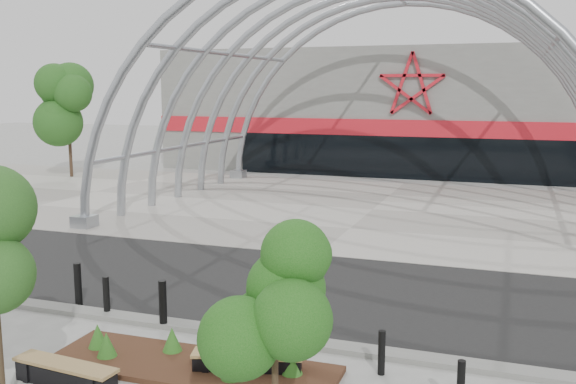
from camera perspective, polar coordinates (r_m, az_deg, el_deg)
name	(u,v)px	position (r m, az deg, el deg)	size (l,w,h in m)	color
ground	(230,330)	(15.10, -5.21, -12.12)	(140.00, 140.00, 0.00)	gray
road	(282,286)	(18.15, -0.53, -8.34)	(140.00, 7.00, 0.02)	black
forecourt	(373,210)	(29.38, 7.53, -1.57)	(60.00, 17.00, 0.04)	gray
kerb	(225,331)	(14.87, -5.62, -12.23)	(60.00, 0.50, 0.12)	slate
arena_building	(428,109)	(46.60, 12.32, 7.19)	(34.00, 15.24, 8.00)	slate
vault_canopy	(373,210)	(29.38, 7.53, -1.58)	(20.80, 15.80, 20.36)	#9A9FA5
planting_bed	(189,361)	(13.27, -8.82, -14.62)	(5.85, 1.87, 0.62)	black
street_tree_1	(275,300)	(10.00, -1.18, -9.62)	(1.33, 1.33, 3.15)	#2F2415
bench_0	(66,375)	(13.06, -19.16, -15.09)	(2.20, 0.66, 0.45)	black
bench_1	(248,364)	(12.85, -3.62, -15.01)	(2.19, 1.00, 0.45)	black
bollard_0	(78,285)	(17.20, -18.16, -7.86)	(0.18, 0.18, 1.14)	black
bollard_1	(106,296)	(16.37, -15.84, -8.90)	(0.16, 0.16, 0.98)	black
bollard_2	(163,304)	(15.25, -11.06, -9.78)	(0.18, 0.18, 1.13)	black
bollard_3	(382,353)	(12.88, 8.32, -13.95)	(0.14, 0.14, 0.88)	black
bg_tree_0	(68,102)	(41.79, -19.00, 7.57)	(3.00, 3.00, 6.45)	#302117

